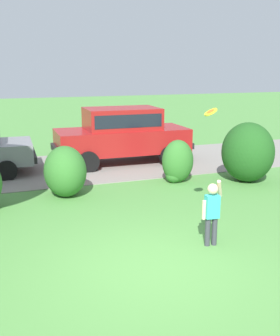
# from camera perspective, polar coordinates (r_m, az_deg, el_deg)

# --- Properties ---
(ground_plane) EXTENTS (80.00, 80.00, 0.00)m
(ground_plane) POSITION_cam_1_polar(r_m,az_deg,el_deg) (7.10, 1.59, -13.78)
(ground_plane) COLOR #518E42
(driveway_strip) EXTENTS (28.00, 4.40, 0.02)m
(driveway_strip) POSITION_cam_1_polar(r_m,az_deg,el_deg) (13.90, -9.65, -0.01)
(driveway_strip) COLOR gray
(driveway_strip) RESTS_ON ground
(shrub_centre) EXTENTS (1.09, 1.29, 1.32)m
(shrub_centre) POSITION_cam_1_polar(r_m,az_deg,el_deg) (10.88, -10.27, -0.70)
(shrub_centre) COLOR #33702B
(shrub_centre) RESTS_ON ground
(shrub_centre_right) EXTENTS (0.93, 0.80, 1.24)m
(shrub_centre_right) POSITION_cam_1_polar(r_m,az_deg,el_deg) (12.02, 5.17, 0.76)
(shrub_centre_right) COLOR #33702B
(shrub_centre_right) RESTS_ON ground
(shrub_far_end) EXTENTS (1.48, 1.59, 1.74)m
(shrub_far_end) POSITION_cam_1_polar(r_m,az_deg,el_deg) (12.41, 14.64, 2.13)
(shrub_far_end) COLOR #1E511C
(shrub_far_end) RESTS_ON ground
(parked_suv) EXTENTS (4.73, 2.15, 1.92)m
(parked_suv) POSITION_cam_1_polar(r_m,az_deg,el_deg) (14.31, -2.50, 4.93)
(parked_suv) COLOR maroon
(parked_suv) RESTS_ON ground
(child_thrower) EXTENTS (0.46, 0.25, 1.29)m
(child_thrower) POSITION_cam_1_polar(r_m,az_deg,el_deg) (7.82, 9.90, -5.62)
(child_thrower) COLOR #383842
(child_thrower) RESTS_ON ground
(frisbee) EXTENTS (0.26, 0.28, 0.17)m
(frisbee) POSITION_cam_1_polar(r_m,az_deg,el_deg) (8.38, 9.74, 7.63)
(frisbee) COLOR yellow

